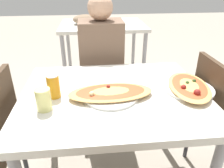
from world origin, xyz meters
name	(u,v)px	position (x,y,z in m)	size (l,w,h in m)	color
dining_table	(114,105)	(0.00, 0.00, 0.64)	(1.02, 0.82, 0.72)	silver
chair_far_seated	(101,74)	(-0.03, 0.74, 0.51)	(0.40, 0.40, 0.87)	#3F2D1E
chair_side_right	(223,116)	(0.70, 0.02, 0.51)	(0.40, 0.40, 0.87)	#3F2D1E
person_seated	(102,58)	(-0.03, 0.62, 0.70)	(0.34, 0.28, 1.18)	#2D2D38
pizza_main	(110,93)	(-0.02, -0.04, 0.74)	(0.46, 0.29, 0.05)	white
soda_can	(53,86)	(-0.32, -0.01, 0.78)	(0.07, 0.07, 0.12)	orange
drink_glass	(44,99)	(-0.35, -0.13, 0.78)	(0.07, 0.07, 0.11)	#E0DB7F
pizza_second	(189,87)	(0.42, -0.01, 0.74)	(0.28, 0.41, 0.06)	white
background_table	(100,28)	(0.02, 1.86, 0.67)	(1.10, 0.80, 0.84)	silver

